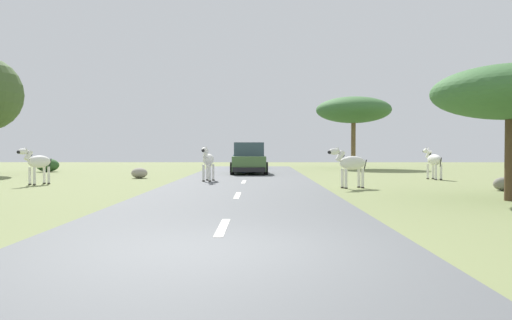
{
  "coord_description": "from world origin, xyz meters",
  "views": [
    {
      "loc": [
        0.53,
        -6.81,
        1.47
      ],
      "look_at": [
        0.42,
        9.95,
        1.07
      ],
      "focal_mm": 34.71,
      "sensor_mm": 36.0,
      "label": 1
    }
  ],
  "objects_px": {
    "zebra_1": "(37,162)",
    "tree_0": "(353,110)",
    "tree_2": "(511,93)",
    "zebra_3": "(350,163)",
    "rock_0": "(503,184)",
    "car_1": "(249,159)",
    "car_0": "(247,157)",
    "bush_1": "(48,165)",
    "zebra_2": "(433,160)",
    "rock_1": "(139,173)",
    "zebra_0": "(208,160)"
  },
  "relations": [
    {
      "from": "zebra_2",
      "to": "bush_1",
      "type": "bearing_deg",
      "value": 149.53
    },
    {
      "from": "tree_2",
      "to": "zebra_2",
      "type": "bearing_deg",
      "value": 82.89
    },
    {
      "from": "zebra_2",
      "to": "rock_1",
      "type": "distance_m",
      "value": 14.11
    },
    {
      "from": "zebra_1",
      "to": "tree_2",
      "type": "relative_size",
      "value": 0.35
    },
    {
      "from": "car_1",
      "to": "tree_0",
      "type": "xyz_separation_m",
      "value": [
        7.51,
        8.61,
        3.42
      ]
    },
    {
      "from": "zebra_3",
      "to": "car_1",
      "type": "height_order",
      "value": "car_1"
    },
    {
      "from": "rock_1",
      "to": "zebra_0",
      "type": "bearing_deg",
      "value": -37.96
    },
    {
      "from": "zebra_3",
      "to": "rock_0",
      "type": "xyz_separation_m",
      "value": [
        5.11,
        -0.99,
        -0.68
      ]
    },
    {
      "from": "rock_1",
      "to": "tree_0",
      "type": "bearing_deg",
      "value": 43.92
    },
    {
      "from": "zebra_0",
      "to": "zebra_1",
      "type": "bearing_deg",
      "value": 19.43
    },
    {
      "from": "zebra_1",
      "to": "rock_1",
      "type": "bearing_deg",
      "value": -98.86
    },
    {
      "from": "zebra_2",
      "to": "rock_0",
      "type": "relative_size",
      "value": 2.39
    },
    {
      "from": "bush_1",
      "to": "rock_1",
      "type": "relative_size",
      "value": 1.76
    },
    {
      "from": "tree_2",
      "to": "tree_0",
      "type": "bearing_deg",
      "value": 90.25
    },
    {
      "from": "car_1",
      "to": "tree_2",
      "type": "height_order",
      "value": "tree_2"
    },
    {
      "from": "zebra_3",
      "to": "tree_2",
      "type": "height_order",
      "value": "tree_2"
    },
    {
      "from": "zebra_1",
      "to": "zebra_3",
      "type": "xyz_separation_m",
      "value": [
        12.29,
        -1.72,
        0.0
      ]
    },
    {
      "from": "zebra_2",
      "to": "zebra_3",
      "type": "bearing_deg",
      "value": -144.44
    },
    {
      "from": "zebra_3",
      "to": "car_0",
      "type": "bearing_deg",
      "value": -5.0
    },
    {
      "from": "rock_0",
      "to": "rock_1",
      "type": "xyz_separation_m",
      "value": [
        -14.32,
        6.98,
        0.02
      ]
    },
    {
      "from": "car_0",
      "to": "zebra_3",
      "type": "bearing_deg",
      "value": -76.01
    },
    {
      "from": "car_1",
      "to": "tree_0",
      "type": "bearing_deg",
      "value": -132.35
    },
    {
      "from": "bush_1",
      "to": "rock_1",
      "type": "distance_m",
      "value": 9.93
    },
    {
      "from": "tree_2",
      "to": "zebra_0",
      "type": "bearing_deg",
      "value": 141.25
    },
    {
      "from": "zebra_2",
      "to": "tree_0",
      "type": "xyz_separation_m",
      "value": [
        -1.28,
        13.13,
        3.36
      ]
    },
    {
      "from": "zebra_2",
      "to": "bush_1",
      "type": "distance_m",
      "value": 22.71
    },
    {
      "from": "tree_2",
      "to": "rock_0",
      "type": "bearing_deg",
      "value": 66.51
    },
    {
      "from": "zebra_0",
      "to": "rock_1",
      "type": "relative_size",
      "value": 2.07
    },
    {
      "from": "car_1",
      "to": "bush_1",
      "type": "xyz_separation_m",
      "value": [
        -12.65,
        2.95,
        -0.43
      ]
    },
    {
      "from": "car_0",
      "to": "zebra_1",
      "type": "bearing_deg",
      "value": -119.4
    },
    {
      "from": "zebra_2",
      "to": "rock_1",
      "type": "relative_size",
      "value": 2.06
    },
    {
      "from": "car_1",
      "to": "tree_0",
      "type": "distance_m",
      "value": 11.92
    },
    {
      "from": "zebra_1",
      "to": "tree_0",
      "type": "xyz_separation_m",
      "value": [
        15.87,
        16.59,
        3.36
      ]
    },
    {
      "from": "car_0",
      "to": "rock_1",
      "type": "relative_size",
      "value": 5.57
    },
    {
      "from": "zebra_1",
      "to": "tree_2",
      "type": "distance_m",
      "value": 17.19
    },
    {
      "from": "zebra_2",
      "to": "tree_0",
      "type": "relative_size",
      "value": 0.29
    },
    {
      "from": "car_1",
      "to": "tree_0",
      "type": "height_order",
      "value": "tree_0"
    },
    {
      "from": "car_0",
      "to": "rock_0",
      "type": "height_order",
      "value": "car_0"
    },
    {
      "from": "car_0",
      "to": "rock_1",
      "type": "xyz_separation_m",
      "value": [
        -5.04,
        -10.35,
        -0.59
      ]
    },
    {
      "from": "car_0",
      "to": "tree_2",
      "type": "relative_size",
      "value": 1.01
    },
    {
      "from": "car_1",
      "to": "bush_1",
      "type": "bearing_deg",
      "value": -14.37
    },
    {
      "from": "rock_0",
      "to": "car_0",
      "type": "bearing_deg",
      "value": 118.17
    },
    {
      "from": "zebra_0",
      "to": "zebra_3",
      "type": "height_order",
      "value": "zebra_0"
    },
    {
      "from": "car_0",
      "to": "rock_0",
      "type": "xyz_separation_m",
      "value": [
        9.28,
        -17.32,
        -0.62
      ]
    },
    {
      "from": "zebra_1",
      "to": "rock_0",
      "type": "relative_size",
      "value": 2.27
    },
    {
      "from": "zebra_3",
      "to": "rock_1",
      "type": "bearing_deg",
      "value": 37.66
    },
    {
      "from": "car_0",
      "to": "bush_1",
      "type": "relative_size",
      "value": 3.16
    },
    {
      "from": "zebra_1",
      "to": "zebra_3",
      "type": "height_order",
      "value": "zebra_3"
    },
    {
      "from": "tree_0",
      "to": "rock_1",
      "type": "height_order",
      "value": "tree_0"
    },
    {
      "from": "bush_1",
      "to": "rock_1",
      "type": "height_order",
      "value": "bush_1"
    }
  ]
}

